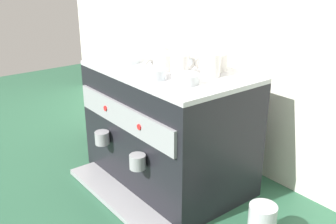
{
  "coord_description": "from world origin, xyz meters",
  "views": [
    {
      "loc": [
        1.1,
        -0.86,
        0.83
      ],
      "look_at": [
        0.0,
        0.0,
        0.29
      ],
      "focal_mm": 41.41,
      "sensor_mm": 36.0,
      "label": 1
    }
  ],
  "objects_px": {
    "ceramic_cup_0": "(181,64)",
    "ceramic_cup_4": "(159,62)",
    "ceramic_cup_1": "(161,50)",
    "ceramic_bowl_2": "(125,58)",
    "ceramic_cup_3": "(210,65)",
    "coffee_grinder": "(111,97)",
    "milk_pitcher": "(262,223)",
    "espresso_machine": "(167,127)",
    "ceramic_cup_2": "(216,62)",
    "ceramic_bowl_1": "(181,58)",
    "ceramic_bowl_0": "(185,79)",
    "ceramic_bowl_3": "(153,74)"
  },
  "relations": [
    {
      "from": "ceramic_cup_3",
      "to": "ceramic_cup_4",
      "type": "xyz_separation_m",
      "value": [
        -0.17,
        -0.09,
        -0.01
      ]
    },
    {
      "from": "ceramic_cup_3",
      "to": "ceramic_bowl_2",
      "type": "distance_m",
      "value": 0.37
    },
    {
      "from": "coffee_grinder",
      "to": "ceramic_cup_0",
      "type": "bearing_deg",
      "value": -5.29
    },
    {
      "from": "ceramic_bowl_2",
      "to": "coffee_grinder",
      "type": "height_order",
      "value": "ceramic_bowl_2"
    },
    {
      "from": "ceramic_cup_0",
      "to": "ceramic_cup_2",
      "type": "xyz_separation_m",
      "value": [
        0.04,
        0.13,
        -0.0
      ]
    },
    {
      "from": "ceramic_cup_4",
      "to": "ceramic_bowl_1",
      "type": "xyz_separation_m",
      "value": [
        -0.04,
        0.14,
        -0.01
      ]
    },
    {
      "from": "ceramic_cup_0",
      "to": "ceramic_cup_3",
      "type": "bearing_deg",
      "value": 36.18
    },
    {
      "from": "coffee_grinder",
      "to": "milk_pitcher",
      "type": "relative_size",
      "value": 3.23
    },
    {
      "from": "ceramic_cup_3",
      "to": "coffee_grinder",
      "type": "height_order",
      "value": "ceramic_cup_3"
    },
    {
      "from": "ceramic_cup_2",
      "to": "ceramic_bowl_1",
      "type": "relative_size",
      "value": 0.92
    },
    {
      "from": "ceramic_cup_4",
      "to": "ceramic_bowl_1",
      "type": "bearing_deg",
      "value": 105.64
    },
    {
      "from": "ceramic_cup_0",
      "to": "ceramic_bowl_0",
      "type": "xyz_separation_m",
      "value": [
        0.1,
        -0.06,
        -0.02
      ]
    },
    {
      "from": "ceramic_bowl_2",
      "to": "coffee_grinder",
      "type": "xyz_separation_m",
      "value": [
        -0.34,
        0.12,
        -0.28
      ]
    },
    {
      "from": "ceramic_cup_2",
      "to": "ceramic_bowl_2",
      "type": "distance_m",
      "value": 0.37
    },
    {
      "from": "espresso_machine",
      "to": "ceramic_bowl_2",
      "type": "xyz_separation_m",
      "value": [
        -0.19,
        -0.07,
        0.25
      ]
    },
    {
      "from": "ceramic_cup_1",
      "to": "coffee_grinder",
      "type": "relative_size",
      "value": 0.23
    },
    {
      "from": "ceramic_bowl_0",
      "to": "coffee_grinder",
      "type": "height_order",
      "value": "ceramic_bowl_0"
    },
    {
      "from": "ceramic_bowl_2",
      "to": "ceramic_cup_3",
      "type": "bearing_deg",
      "value": 19.48
    },
    {
      "from": "espresso_machine",
      "to": "milk_pitcher",
      "type": "height_order",
      "value": "espresso_machine"
    },
    {
      "from": "ceramic_cup_1",
      "to": "ceramic_bowl_1",
      "type": "xyz_separation_m",
      "value": [
        0.1,
        0.02,
        -0.02
      ]
    },
    {
      "from": "ceramic_cup_0",
      "to": "ceramic_cup_1",
      "type": "xyz_separation_m",
      "value": [
        -0.23,
        0.09,
        0.0
      ]
    },
    {
      "from": "ceramic_cup_3",
      "to": "ceramic_cup_0",
      "type": "bearing_deg",
      "value": -143.82
    },
    {
      "from": "ceramic_bowl_0",
      "to": "milk_pitcher",
      "type": "relative_size",
      "value": 0.7
    },
    {
      "from": "ceramic_bowl_2",
      "to": "ceramic_cup_2",
      "type": "bearing_deg",
      "value": 32.86
    },
    {
      "from": "ceramic_cup_1",
      "to": "ceramic_bowl_2",
      "type": "xyz_separation_m",
      "value": [
        -0.04,
        -0.15,
        -0.02
      ]
    },
    {
      "from": "ceramic_cup_4",
      "to": "ceramic_bowl_1",
      "type": "relative_size",
      "value": 0.92
    },
    {
      "from": "espresso_machine",
      "to": "ceramic_cup_2",
      "type": "xyz_separation_m",
      "value": [
        0.12,
        0.13,
        0.26
      ]
    },
    {
      "from": "ceramic_cup_0",
      "to": "ceramic_cup_2",
      "type": "height_order",
      "value": "ceramic_cup_0"
    },
    {
      "from": "ceramic_cup_2",
      "to": "ceramic_cup_4",
      "type": "height_order",
      "value": "ceramic_cup_2"
    },
    {
      "from": "ceramic_cup_1",
      "to": "ceramic_bowl_0",
      "type": "distance_m",
      "value": 0.36
    },
    {
      "from": "ceramic_cup_1",
      "to": "ceramic_cup_2",
      "type": "height_order",
      "value": "ceramic_cup_1"
    },
    {
      "from": "milk_pitcher",
      "to": "ceramic_bowl_3",
      "type": "bearing_deg",
      "value": -164.78
    },
    {
      "from": "ceramic_cup_1",
      "to": "ceramic_bowl_0",
      "type": "bearing_deg",
      "value": -24.97
    },
    {
      "from": "ceramic_cup_0",
      "to": "milk_pitcher",
      "type": "bearing_deg",
      "value": -0.01
    },
    {
      "from": "ceramic_cup_1",
      "to": "coffee_grinder",
      "type": "xyz_separation_m",
      "value": [
        -0.38,
        -0.03,
        -0.3
      ]
    },
    {
      "from": "coffee_grinder",
      "to": "ceramic_cup_4",
      "type": "bearing_deg",
      "value": -9.46
    },
    {
      "from": "ceramic_cup_3",
      "to": "ceramic_cup_1",
      "type": "bearing_deg",
      "value": 174.88
    },
    {
      "from": "espresso_machine",
      "to": "ceramic_bowl_0",
      "type": "distance_m",
      "value": 0.31
    },
    {
      "from": "ceramic_cup_0",
      "to": "ceramic_bowl_2",
      "type": "height_order",
      "value": "ceramic_cup_0"
    },
    {
      "from": "ceramic_cup_4",
      "to": "coffee_grinder",
      "type": "xyz_separation_m",
      "value": [
        -0.52,
        0.09,
        -0.29
      ]
    },
    {
      "from": "milk_pitcher",
      "to": "ceramic_cup_2",
      "type": "bearing_deg",
      "value": 159.89
    },
    {
      "from": "ceramic_cup_1",
      "to": "ceramic_bowl_1",
      "type": "bearing_deg",
      "value": 9.94
    },
    {
      "from": "ceramic_cup_0",
      "to": "ceramic_bowl_3",
      "type": "xyz_separation_m",
      "value": [
        -0.01,
        -0.11,
        -0.02
      ]
    },
    {
      "from": "ceramic_cup_0",
      "to": "ceramic_cup_4",
      "type": "xyz_separation_m",
      "value": [
        -0.09,
        -0.03,
        -0.01
      ]
    },
    {
      "from": "ceramic_cup_2",
      "to": "ceramic_bowl_0",
      "type": "xyz_separation_m",
      "value": [
        0.06,
        -0.2,
        -0.02
      ]
    },
    {
      "from": "ceramic_cup_2",
      "to": "ceramic_cup_3",
      "type": "xyz_separation_m",
      "value": [
        0.05,
        -0.07,
        0.01
      ]
    },
    {
      "from": "espresso_machine",
      "to": "ceramic_bowl_0",
      "type": "bearing_deg",
      "value": -20.21
    },
    {
      "from": "ceramic_cup_0",
      "to": "coffee_grinder",
      "type": "distance_m",
      "value": 0.68
    },
    {
      "from": "ceramic_cup_3",
      "to": "ceramic_bowl_1",
      "type": "xyz_separation_m",
      "value": [
        -0.21,
        0.05,
        -0.02
      ]
    },
    {
      "from": "ceramic_cup_1",
      "to": "ceramic_bowl_2",
      "type": "distance_m",
      "value": 0.16
    }
  ]
}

